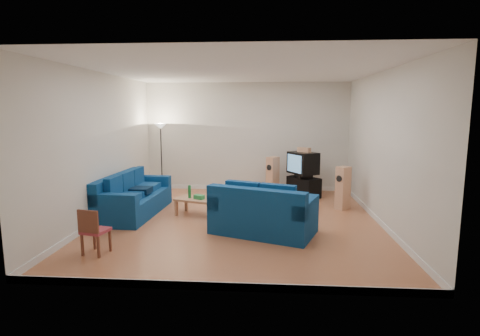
# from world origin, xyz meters

# --- Properties ---
(room) EXTENTS (6.01, 6.51, 3.21)m
(room) POSITION_xyz_m (0.00, 0.00, 1.54)
(room) COLOR brown
(room) RESTS_ON ground
(sofa_three_seat) EXTENTS (1.15, 2.43, 0.92)m
(sofa_three_seat) POSITION_xyz_m (-2.52, 0.36, 0.34)
(sofa_three_seat) COLOR navy
(sofa_three_seat) RESTS_ON ground
(sofa_loveseat) EXTENTS (2.19, 1.69, 0.96)m
(sofa_loveseat) POSITION_xyz_m (0.52, -0.85, 0.37)
(sofa_loveseat) COLOR navy
(sofa_loveseat) RESTS_ON ground
(coffee_table) EXTENTS (1.21, 0.86, 0.40)m
(coffee_table) POSITION_xyz_m (-0.91, 0.32, 0.34)
(coffee_table) COLOR tan
(coffee_table) RESTS_ON ground
(bottle) EXTENTS (0.09, 0.09, 0.29)m
(bottle) POSITION_xyz_m (-1.16, 0.37, 0.54)
(bottle) COLOR #197233
(bottle) RESTS_ON coffee_table
(tissue_box) EXTENTS (0.27, 0.22, 0.10)m
(tissue_box) POSITION_xyz_m (-0.92, 0.28, 0.44)
(tissue_box) COLOR green
(tissue_box) RESTS_ON coffee_table
(red_canister) EXTENTS (0.10, 0.10, 0.12)m
(red_canister) POSITION_xyz_m (-0.71, 0.36, 0.46)
(red_canister) COLOR red
(red_canister) RESTS_ON coffee_table
(remote) EXTENTS (0.15, 0.11, 0.02)m
(remote) POSITION_xyz_m (-0.59, 0.19, 0.41)
(remote) COLOR black
(remote) RESTS_ON coffee_table
(tv_stand) EXTENTS (0.95, 1.01, 0.55)m
(tv_stand) POSITION_xyz_m (1.64, 2.42, 0.27)
(tv_stand) COLOR black
(tv_stand) RESTS_ON ground
(av_receiver) EXTENTS (0.48, 0.54, 0.11)m
(av_receiver) POSITION_xyz_m (1.62, 2.37, 0.60)
(av_receiver) COLOR black
(av_receiver) RESTS_ON tv_stand
(television) EXTENTS (0.88, 0.95, 0.60)m
(television) POSITION_xyz_m (1.60, 2.41, 0.95)
(television) COLOR black
(television) RESTS_ON av_receiver
(centre_speaker) EXTENTS (0.38, 0.35, 0.13)m
(centre_speaker) POSITION_xyz_m (1.62, 2.42, 1.31)
(centre_speaker) COLOR tan
(centre_speaker) RESTS_ON television
(speaker_left) EXTENTS (0.39, 0.40, 1.08)m
(speaker_left) POSITION_xyz_m (0.77, 2.64, 0.54)
(speaker_left) COLOR tan
(speaker_left) RESTS_ON ground
(speaker_right) EXTENTS (0.39, 0.39, 1.05)m
(speaker_right) POSITION_xyz_m (2.45, 1.13, 0.53)
(speaker_right) COLOR tan
(speaker_right) RESTS_ON ground
(floor_lamp) EXTENTS (0.35, 0.35, 2.02)m
(floor_lamp) POSITION_xyz_m (-2.45, 2.68, 1.67)
(floor_lamp) COLOR black
(floor_lamp) RESTS_ON ground
(dining_chair) EXTENTS (0.45, 0.45, 0.80)m
(dining_chair) POSITION_xyz_m (-2.25, -2.14, 0.44)
(dining_chair) COLOR brown
(dining_chair) RESTS_ON ground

